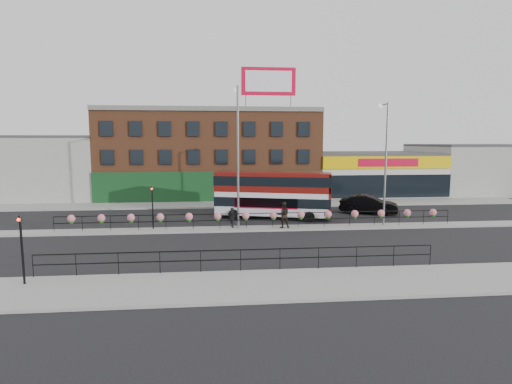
{
  "coord_description": "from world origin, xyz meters",
  "views": [
    {
      "loc": [
        -3.04,
        -29.56,
        6.64
      ],
      "look_at": [
        0.0,
        3.0,
        2.5
      ],
      "focal_mm": 28.0,
      "sensor_mm": 36.0,
      "label": 1
    }
  ],
  "objects": [
    {
      "name": "south_pavement",
      "position": [
        0.0,
        -12.0,
        0.07
      ],
      "size": [
        60.0,
        4.0,
        0.15
      ],
      "primitive_type": "cube",
      "color": "gray",
      "rests_on": "ground"
    },
    {
      "name": "median",
      "position": [
        0.0,
        0.0,
        0.07
      ],
      "size": [
        60.0,
        1.6,
        0.15
      ],
      "primitive_type": "cube",
      "color": "gray",
      "rests_on": "ground"
    },
    {
      "name": "double_decker_bus",
      "position": [
        1.63,
        4.34,
        2.47
      ],
      "size": [
        10.22,
        4.96,
        4.02
      ],
      "color": "white",
      "rests_on": "ground"
    },
    {
      "name": "supermarket",
      "position": [
        16.0,
        19.9,
        2.65
      ],
      "size": [
        15.0,
        12.25,
        5.3
      ],
      "color": "silver",
      "rests_on": "ground"
    },
    {
      "name": "billboard",
      "position": [
        2.5,
        14.99,
        13.18
      ],
      "size": [
        6.0,
        0.29,
        4.4
      ],
      "color": "red",
      "rests_on": "brick_building"
    },
    {
      "name": "car",
      "position": [
        10.74,
        5.78,
        0.86
      ],
      "size": [
        5.8,
        6.6,
        1.72
      ],
      "primitive_type": "imported",
      "rotation": [
        0.0,
        0.0,
        1.14
      ],
      "color": "black",
      "rests_on": "ground"
    },
    {
      "name": "traffic_light_south",
      "position": [
        -12.0,
        -11.01,
        2.47
      ],
      "size": [
        0.15,
        0.28,
        3.65
      ],
      "color": "black",
      "rests_on": "south_pavement"
    },
    {
      "name": "warehouse_west",
      "position": [
        -24.25,
        20.0,
        3.65
      ],
      "size": [
        15.5,
        12.0,
        7.3
      ],
      "color": "#9C9C98",
      "rests_on": "ground"
    },
    {
      "name": "lamp_column_west",
      "position": [
        -1.61,
        0.4,
        6.43
      ],
      "size": [
        0.38,
        1.86,
        10.59
      ],
      "color": "slate",
      "rests_on": "median"
    },
    {
      "name": "pedestrian_a",
      "position": [
        -2.05,
        0.29,
        0.92
      ],
      "size": [
        0.76,
        0.67,
        1.53
      ],
      "primitive_type": "imported",
      "rotation": [
        0.0,
        0.0,
        1.86
      ],
      "color": "black",
      "rests_on": "median"
    },
    {
      "name": "south_railing",
      "position": [
        -2.0,
        -10.1,
        0.96
      ],
      "size": [
        20.04,
        0.05,
        1.12
      ],
      "color": "black",
      "rests_on": "south_pavement"
    },
    {
      "name": "lamp_column_east",
      "position": [
        9.77,
        0.34,
        5.76
      ],
      "size": [
        0.34,
        1.66,
        9.46
      ],
      "color": "slate",
      "rests_on": "median"
    },
    {
      "name": "yellow_line_outer",
      "position": [
        0.0,
        -9.88,
        0.01
      ],
      "size": [
        60.0,
        0.1,
        0.01
      ],
      "primitive_type": "cube",
      "color": "gold",
      "rests_on": "ground"
    },
    {
      "name": "warehouse_east",
      "position": [
        30.75,
        20.0,
        3.15
      ],
      "size": [
        14.5,
        12.0,
        6.3
      ],
      "color": "#9C9C98",
      "rests_on": "ground"
    },
    {
      "name": "north_pavement",
      "position": [
        0.0,
        12.0,
        0.07
      ],
      "size": [
        60.0,
        4.0,
        0.15
      ],
      "primitive_type": "cube",
      "color": "gray",
      "rests_on": "ground"
    },
    {
      "name": "traffic_light_median",
      "position": [
        -8.0,
        0.39,
        2.47
      ],
      "size": [
        0.15,
        0.28,
        3.65
      ],
      "color": "black",
      "rests_on": "median"
    },
    {
      "name": "pedestrian_b",
      "position": [
        1.78,
        -0.19,
        1.13
      ],
      "size": [
        0.97,
        0.77,
        1.96
      ],
      "primitive_type": "imported",
      "rotation": [
        0.0,
        0.0,
        3.13
      ],
      "color": "black",
      "rests_on": "median"
    },
    {
      "name": "median_railing",
      "position": [
        0.0,
        0.0,
        1.05
      ],
      "size": [
        30.04,
        0.56,
        1.23
      ],
      "color": "black",
      "rests_on": "median"
    },
    {
      "name": "brick_building",
      "position": [
        -4.0,
        19.96,
        5.13
      ],
      "size": [
        25.0,
        12.21,
        10.3
      ],
      "color": "brown",
      "rests_on": "ground"
    },
    {
      "name": "ground",
      "position": [
        0.0,
        0.0,
        0.0
      ],
      "size": [
        120.0,
        120.0,
        0.0
      ],
      "primitive_type": "plane",
      "color": "black",
      "rests_on": "ground"
    },
    {
      "name": "yellow_line_inner",
      "position": [
        0.0,
        -9.7,
        0.01
      ],
      "size": [
        60.0,
        0.1,
        0.01
      ],
      "primitive_type": "cube",
      "color": "gold",
      "rests_on": "ground"
    }
  ]
}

